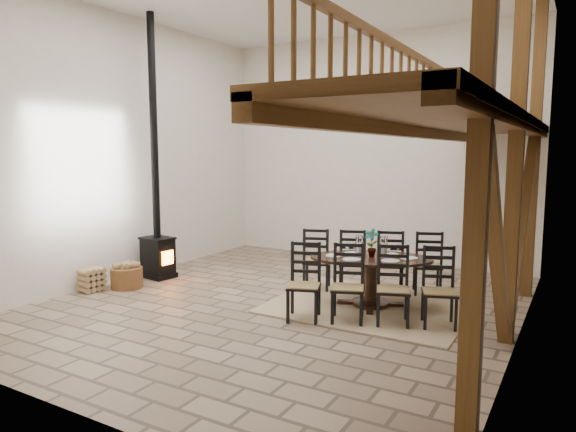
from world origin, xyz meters
The scene contains 7 objects.
ground centered at (0.00, 0.00, 0.00)m, with size 8.00×8.00×0.00m, color #9D8369.
room_shell centered at (1.19, 0.00, 3.01)m, with size 7.02×8.02×5.01m.
rug centered at (1.30, 0.58, 0.01)m, with size 3.00×2.50×0.02m, color tan.
dining_table centered at (1.30, 0.58, 0.40)m, with size 2.97×2.83×1.24m.
wood_stove centered at (-2.98, 0.29, 1.14)m, with size 0.67×0.54×5.00m.
log_basket centered at (-2.91, -0.58, 0.20)m, with size 0.56×0.56×0.47m.
log_stack centered at (-3.25, -1.06, 0.21)m, with size 0.36×0.45×0.41m.
Camera 1 is at (4.14, -6.94, 2.44)m, focal length 32.00 mm.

